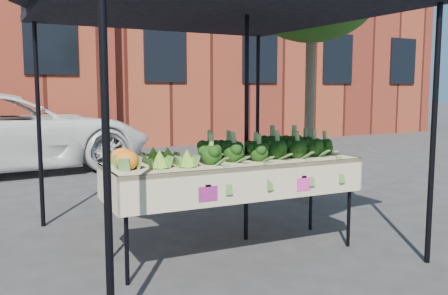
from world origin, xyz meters
TOP-DOWN VIEW (x-y plane):
  - ground at (0.00, 0.00)m, footprint 90.00×90.00m
  - table at (-0.14, 0.06)m, footprint 2.44×0.91m
  - canopy at (-0.17, 0.45)m, footprint 3.16×3.16m
  - broccoli_heap at (0.22, 0.09)m, footprint 1.54×0.57m
  - romanesco_cluster at (-0.80, 0.10)m, footprint 0.43×0.57m
  - cauliflower_pair at (-1.17, 0.13)m, footprint 0.23×0.43m
  - vehicle at (-1.66, 6.10)m, footprint 1.73×2.61m
  - street_tree at (1.85, 1.46)m, footprint 1.96×1.96m
  - building_right at (7.00, 12.50)m, footprint 12.00×8.00m

SIDE VIEW (x-z plane):
  - ground at x=0.00m, z-range 0.00..0.00m
  - table at x=-0.14m, z-range 0.00..0.90m
  - cauliflower_pair at x=-1.17m, z-range 0.90..1.08m
  - romanesco_cluster at x=-0.80m, z-range 0.90..1.10m
  - broccoli_heap at x=0.22m, z-range 0.90..1.16m
  - canopy at x=-0.17m, z-range 0.00..2.74m
  - street_tree at x=1.85m, z-range 0.00..3.85m
  - vehicle at x=-1.66m, z-range 0.00..5.38m
  - building_right at x=7.00m, z-range 0.00..8.50m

